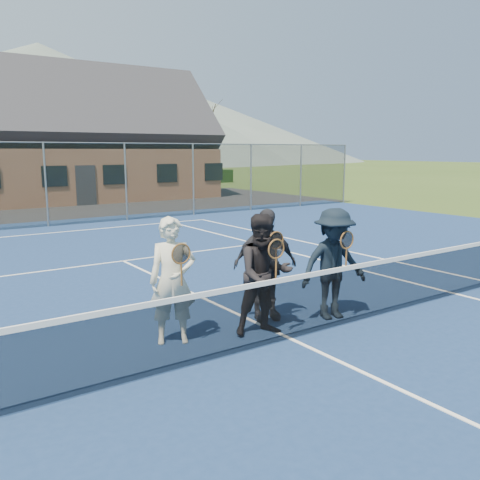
{
  "coord_description": "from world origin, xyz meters",
  "views": [
    {
      "loc": [
        -4.57,
        -5.34,
        2.72
      ],
      "look_at": [
        0.14,
        1.5,
        1.25
      ],
      "focal_mm": 38.0,
      "sensor_mm": 36.0,
      "label": 1
    }
  ],
  "objects_px": {
    "player_c": "(265,264)",
    "tennis_net": "(291,305)",
    "clubhouse": "(69,127)",
    "player_a": "(173,281)",
    "player_b": "(264,275)",
    "player_d": "(334,264)"
  },
  "relations": [
    {
      "from": "player_c",
      "to": "tennis_net",
      "type": "bearing_deg",
      "value": -104.82
    },
    {
      "from": "clubhouse",
      "to": "player_c",
      "type": "relative_size",
      "value": 8.67
    },
    {
      "from": "tennis_net",
      "to": "player_a",
      "type": "distance_m",
      "value": 1.73
    },
    {
      "from": "player_b",
      "to": "player_d",
      "type": "relative_size",
      "value": 1.0
    },
    {
      "from": "player_c",
      "to": "player_d",
      "type": "xyz_separation_m",
      "value": [
        0.93,
        -0.6,
        -0.0
      ]
    },
    {
      "from": "clubhouse",
      "to": "player_d",
      "type": "distance_m",
      "value": 24.0
    },
    {
      "from": "tennis_net",
      "to": "player_b",
      "type": "distance_m",
      "value": 0.59
    },
    {
      "from": "player_b",
      "to": "tennis_net",
      "type": "bearing_deg",
      "value": -66.79
    },
    {
      "from": "clubhouse",
      "to": "player_b",
      "type": "xyz_separation_m",
      "value": [
        -4.18,
        -23.58,
        -3.07
      ]
    },
    {
      "from": "player_a",
      "to": "player_c",
      "type": "bearing_deg",
      "value": 2.89
    },
    {
      "from": "tennis_net",
      "to": "player_a",
      "type": "height_order",
      "value": "player_a"
    },
    {
      "from": "player_a",
      "to": "player_b",
      "type": "relative_size",
      "value": 1.0
    },
    {
      "from": "tennis_net",
      "to": "player_d",
      "type": "relative_size",
      "value": 6.49
    },
    {
      "from": "player_a",
      "to": "player_c",
      "type": "height_order",
      "value": "same"
    },
    {
      "from": "clubhouse",
      "to": "player_b",
      "type": "bearing_deg",
      "value": -100.04
    },
    {
      "from": "player_b",
      "to": "player_a",
      "type": "bearing_deg",
      "value": 160.08
    },
    {
      "from": "player_a",
      "to": "clubhouse",
      "type": "bearing_deg",
      "value": 76.76
    },
    {
      "from": "clubhouse",
      "to": "player_a",
      "type": "bearing_deg",
      "value": -103.24
    },
    {
      "from": "clubhouse",
      "to": "player_c",
      "type": "bearing_deg",
      "value": -99.24
    },
    {
      "from": "clubhouse",
      "to": "player_d",
      "type": "height_order",
      "value": "clubhouse"
    },
    {
      "from": "player_b",
      "to": "player_c",
      "type": "bearing_deg",
      "value": 51.67
    },
    {
      "from": "clubhouse",
      "to": "tennis_net",
      "type": "bearing_deg",
      "value": -99.46
    }
  ]
}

